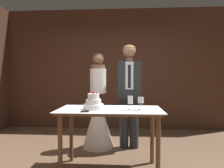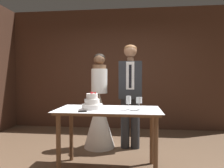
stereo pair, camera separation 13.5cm
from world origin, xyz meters
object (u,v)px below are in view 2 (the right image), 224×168
Objects in this scene: cake_table at (108,117)px; groom at (130,90)px; tiered_cake at (92,103)px; wine_glass_near at (139,101)px; wine_glass_middle at (129,101)px; cake_knife at (89,111)px; bride at (99,113)px.

cake_table is 0.76× the size of groom.
tiered_cake is at bearing -118.55° from groom.
tiered_cake is 0.61m from wine_glass_near.
cake_knife is at bearing -157.19° from wine_glass_middle.
cake_knife is at bearing -87.86° from tiered_cake.
wine_glass_middle is 0.11× the size of bride.
wine_glass_middle is 0.91m from groom.
cake_knife is (-0.20, -0.25, 0.12)m from cake_table.
tiered_cake reaches higher than cake_table.
cake_knife is at bearing -86.61° from bride.
wine_glass_near is 0.10× the size of bride.
wine_glass_middle is 1.10m from bride.
groom reaches higher than cake_knife.
cake_table is at bearing -72.56° from bride.
cake_table is at bearing 7.39° from tiered_cake.
wine_glass_near is at bearing 0.07° from wine_glass_middle.
cake_knife is 0.52m from wine_glass_middle.
cake_table is at bearing 168.51° from wine_glass_middle.
tiered_cake is at bearing 177.57° from wine_glass_near.
wine_glass_middle is at bearing -179.93° from wine_glass_near.
wine_glass_middle is at bearing -59.70° from bride.
cake_table is 0.35m from wine_glass_middle.
bride reaches higher than cake_table.
groom is at bearing 51.05° from cake_knife.
cake_knife is 0.23× the size of groom.
wine_glass_middle reaches higher than cake_knife.
wine_glass_near is at bearing -82.09° from groom.
bride is at bearing 179.97° from groom.
bride is at bearing 120.30° from wine_glass_middle.
bride is 0.68m from groom.
tiered_cake is at bearing -172.61° from cake_table.
wine_glass_middle is (0.47, -0.03, 0.04)m from tiered_cake.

